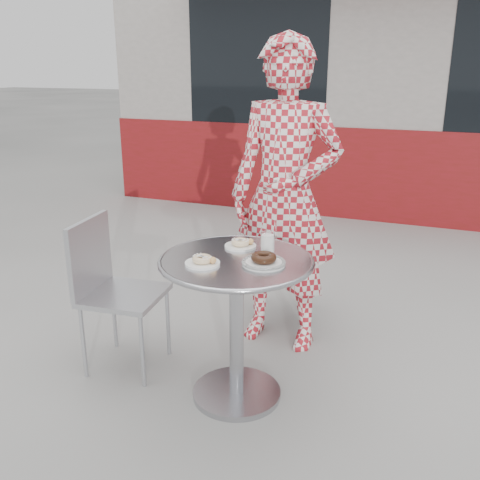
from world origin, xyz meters
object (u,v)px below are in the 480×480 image
at_px(bistro_table, 237,294).
at_px(chair_far, 285,281).
at_px(plate_far, 241,244).
at_px(seated_person, 285,198).
at_px(milk_cup, 268,243).
at_px(chair_left, 124,323).
at_px(plate_near, 203,261).
at_px(plate_checker, 264,261).

bearing_deg(bistro_table, chair_far, 92.88).
bearing_deg(bistro_table, plate_far, 104.28).
distance_m(seated_person, plate_far, 0.53).
height_order(chair_far, milk_cup, milk_cup).
distance_m(bistro_table, chair_left, 0.77).
bearing_deg(plate_near, chair_far, 86.71).
distance_m(plate_near, milk_cup, 0.35).
bearing_deg(chair_far, milk_cup, 86.87).
bearing_deg(chair_left, chair_far, -40.41).
height_order(bistro_table, seated_person, seated_person).
bearing_deg(seated_person, chair_far, 106.59).
bearing_deg(milk_cup, seated_person, 98.27).
height_order(seated_person, milk_cup, seated_person).
bearing_deg(chair_far, plate_far, 76.97).
relative_size(chair_left, plate_checker, 4.16).
relative_size(seated_person, plate_checker, 8.83).
xyz_separation_m(chair_left, plate_near, (0.58, -0.18, 0.51)).
bearing_deg(bistro_table, chair_left, 175.95).
xyz_separation_m(chair_far, plate_near, (-0.07, -1.13, 0.53)).
height_order(plate_far, plate_near, same).
distance_m(chair_far, seated_person, 0.75).
bearing_deg(chair_left, milk_cup, -90.06).
bearing_deg(plate_checker, plate_near, -158.11).
relative_size(chair_left, plate_near, 5.21).
bearing_deg(milk_cup, plate_near, -130.31).
bearing_deg(chair_far, plate_checker, 87.24).
bearing_deg(chair_left, seated_person, -55.81).
xyz_separation_m(plate_near, plate_checker, (0.26, 0.11, -0.00)).
bearing_deg(milk_cup, chair_left, -173.76).
distance_m(bistro_table, plate_checker, 0.25).
height_order(bistro_table, plate_checker, plate_checker).
relative_size(seated_person, milk_cup, 16.51).
distance_m(plate_far, milk_cup, 0.16).
distance_m(bistro_table, chair_far, 1.06).
bearing_deg(plate_checker, plate_far, 134.61).
distance_m(chair_left, seated_person, 1.16).
relative_size(plate_checker, milk_cup, 1.87).
height_order(plate_far, plate_checker, plate_checker).
distance_m(chair_left, plate_near, 0.80).
xyz_separation_m(chair_left, seated_person, (0.73, 0.62, 0.65)).
height_order(plate_checker, milk_cup, milk_cup).
relative_size(bistro_table, seated_person, 0.42).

